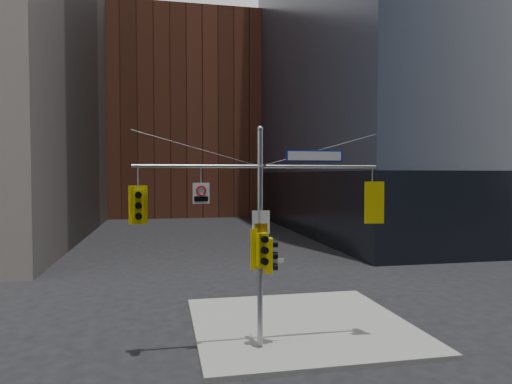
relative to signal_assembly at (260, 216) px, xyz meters
name	(u,v)px	position (x,y,z in m)	size (l,w,h in m)	color
ground	(275,377)	(0.00, -1.99, -4.42)	(160.00, 160.00, 0.00)	black
sidewalk_corner	(301,324)	(2.00, 2.01, -4.34)	(8.00, 8.00, 0.15)	gray
podium_ne	(453,200)	(28.00, 30.01, -1.42)	(36.40, 36.40, 6.00)	black
brick_midrise	(183,120)	(0.00, 56.01, 9.58)	(26.00, 20.00, 28.00)	brown
signal_assembly	(260,216)	(0.00, 0.00, 0.00)	(8.00, 0.80, 7.30)	#96999F
traffic_light_west_arm	(138,205)	(-3.81, 0.01, 0.38)	(0.57, 0.48, 1.20)	#D8C20B
traffic_light_east_arm	(372,202)	(3.89, 0.00, 0.38)	(0.67, 0.56, 1.41)	#D8C20B
traffic_light_pole_side	(270,255)	(0.33, 0.00, -1.31)	(0.47, 0.40, 1.13)	#D8C20B
traffic_light_pole_front	(262,249)	(0.00, -0.27, -1.06)	(0.61, 0.56, 1.30)	#D8C20B
street_sign_blade	(315,156)	(1.83, 0.00, 1.93)	(1.95, 0.07, 0.38)	navy
regulatory_sign_arm	(201,193)	(-1.90, -0.02, 0.75)	(0.53, 0.10, 0.66)	silver
regulatory_sign_pole	(261,223)	(0.00, -0.11, -0.22)	(0.57, 0.09, 0.74)	silver
street_blade_ew	(274,261)	(0.45, 0.01, -1.50)	(0.70, 0.09, 0.14)	silver
street_blade_ns	(257,258)	(0.00, 0.46, -1.47)	(0.06, 0.80, 0.16)	#145926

